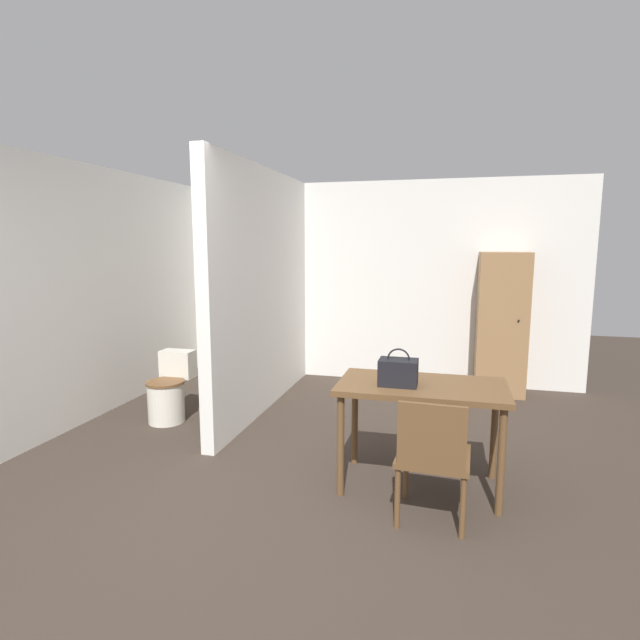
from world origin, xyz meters
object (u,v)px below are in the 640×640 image
at_px(wooden_cabinet, 502,324).
at_px(toilet, 169,392).
at_px(dining_table, 421,397).
at_px(wooden_chair, 433,455).
at_px(handbag, 398,372).

bearing_deg(wooden_cabinet, toilet, -151.42).
bearing_deg(dining_table, wooden_chair, -77.75).
xyz_separation_m(dining_table, wooden_cabinet, (0.76, 2.55, 0.15)).
xyz_separation_m(toilet, handbag, (2.32, -0.86, 0.57)).
distance_m(wooden_chair, toilet, 2.87).
bearing_deg(toilet, wooden_chair, -25.75).
relative_size(toilet, wooden_cabinet, 0.40).
distance_m(handbag, wooden_cabinet, 2.78).
bearing_deg(toilet, wooden_cabinet, 28.58).
xyz_separation_m(dining_table, toilet, (-2.48, 0.78, -0.38)).
distance_m(dining_table, toilet, 2.63).
height_order(handbag, wooden_cabinet, wooden_cabinet).
height_order(dining_table, wooden_cabinet, wooden_cabinet).
bearing_deg(handbag, dining_table, 24.31).
height_order(dining_table, wooden_chair, wooden_chair).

